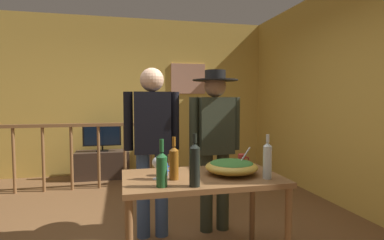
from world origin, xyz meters
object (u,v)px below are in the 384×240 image
at_px(stair_railing, 113,147).
at_px(wine_bottle_clear, 267,160).
at_px(framed_picture, 188,79).
at_px(mug_red, 242,160).
at_px(person_standing_left, 152,139).
at_px(wine_bottle_dark, 195,164).
at_px(person_standing_right, 215,136).
at_px(wine_glass, 157,164).
at_px(wine_bottle_green, 162,168).
at_px(mug_blue, 164,170).
at_px(flat_screen_tv, 102,136).
at_px(tv_console, 103,165).
at_px(serving_table, 202,187).
at_px(wine_bottle_amber, 174,162).
at_px(salad_bowl, 232,166).

bearing_deg(stair_railing, wine_bottle_clear, -66.31).
bearing_deg(framed_picture, wine_bottle_clear, -92.93).
distance_m(mug_red, person_standing_left, 0.89).
bearing_deg(wine_bottle_dark, person_standing_right, 65.22).
height_order(wine_glass, person_standing_right, person_standing_right).
bearing_deg(wine_glass, wine_bottle_clear, -11.70).
relative_size(stair_railing, person_standing_right, 1.71).
bearing_deg(wine_bottle_green, mug_blue, 80.10).
relative_size(wine_bottle_dark, mug_red, 3.38).
distance_m(flat_screen_tv, person_standing_right, 2.76).
xyz_separation_m(framed_picture, mug_blue, (-0.94, -3.38, -0.95)).
bearing_deg(tv_console, serving_table, -73.58).
distance_m(flat_screen_tv, serving_table, 3.28).
distance_m(flat_screen_tv, wine_bottle_green, 3.42).
bearing_deg(wine_glass, framed_picture, 73.94).
height_order(framed_picture, wine_glass, framed_picture).
height_order(flat_screen_tv, wine_bottle_dark, wine_bottle_dark).
xyz_separation_m(tv_console, person_standing_left, (0.61, -2.48, 0.75)).
bearing_deg(wine_glass, person_standing_right, 46.68).
bearing_deg(mug_blue, wine_bottle_green, -99.90).
bearing_deg(mug_blue, wine_bottle_amber, -66.73).
xyz_separation_m(wine_bottle_clear, mug_red, (-0.02, 0.46, -0.09)).
bearing_deg(person_standing_left, mug_blue, 95.75).
xyz_separation_m(mug_blue, person_standing_right, (0.61, 0.62, 0.18)).
bearing_deg(flat_screen_tv, wine_glass, -79.61).
height_order(flat_screen_tv, mug_red, flat_screen_tv).
height_order(serving_table, wine_bottle_amber, wine_bottle_amber).
xyz_separation_m(tv_console, person_standing_right, (1.26, -2.48, 0.75)).
relative_size(tv_console, person_standing_right, 0.54).
height_order(wine_glass, wine_bottle_dark, wine_bottle_dark).
bearing_deg(mug_red, wine_glass, -160.26).
height_order(wine_bottle_dark, wine_bottle_clear, wine_bottle_dark).
distance_m(wine_glass, person_standing_left, 0.73).
relative_size(wine_glass, person_standing_right, 0.10).
bearing_deg(wine_bottle_amber, mug_blue, 113.27).
relative_size(wine_glass, wine_bottle_clear, 0.50).
bearing_deg(wine_bottle_amber, mug_red, 25.50).
bearing_deg(framed_picture, flat_screen_tv, -168.52).
xyz_separation_m(wine_bottle_amber, wine_bottle_dark, (0.11, -0.21, 0.02)).
relative_size(stair_railing, serving_table, 2.31).
distance_m(wine_bottle_clear, mug_red, 0.46).
bearing_deg(wine_bottle_dark, stair_railing, 102.32).
bearing_deg(wine_glass, person_standing_left, 87.35).
bearing_deg(salad_bowl, flat_screen_tv, 110.71).
height_order(framed_picture, wine_bottle_amber, framed_picture).
bearing_deg(salad_bowl, framed_picture, 83.41).
bearing_deg(wine_bottle_dark, person_standing_left, 101.51).
bearing_deg(mug_blue, wine_glass, -121.56).
bearing_deg(mug_red, tv_console, 115.38).
bearing_deg(wine_glass, mug_red, 19.74).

